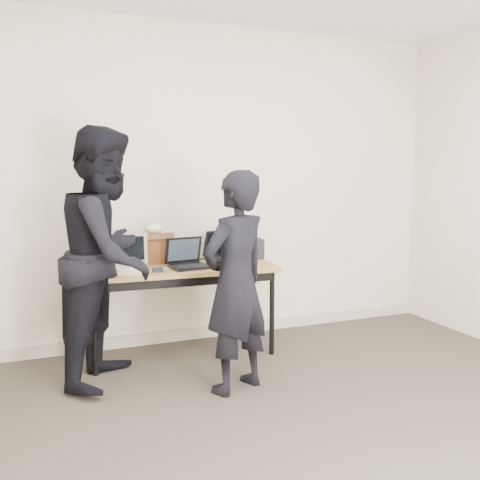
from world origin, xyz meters
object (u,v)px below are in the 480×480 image
desk (180,274)px  person_typist (236,282)px  person_observer (108,256)px  leather_satchel (151,248)px  equipment_box (244,248)px  laptop_center (188,261)px  laptop_right (228,253)px  laptop_beige (124,264)px

desk → person_typist: 0.85m
desk → person_typist: (0.15, -0.83, 0.08)m
person_typist → person_observer: size_ratio=0.83×
leather_satchel → person_typist: 1.11m
person_observer → person_typist: bearing=-94.8°
desk → equipment_box: size_ratio=5.19×
desk → equipment_box: equipment_box is taller
desk → person_typist: person_typist is taller
laptop_center → person_observer: (-0.65, -0.26, 0.12)m
leather_satchel → person_observer: size_ratio=0.21×
laptop_center → person_typist: person_typist is taller
laptop_center → person_typist: 0.78m
desk → leather_satchel: size_ratio=4.07×
leather_satchel → equipment_box: (0.81, -0.04, -0.04)m
desk → laptop_right: laptop_right is taller
equipment_box → person_typist: size_ratio=0.20×
desk → laptop_right: size_ratio=3.91×
laptop_right → person_typist: (-0.32, -1.00, -0.03)m
laptop_right → desk: bearing=-171.3°
laptop_right → person_typist: bearing=-118.7°
laptop_beige → person_observer: 0.34m
laptop_right → leather_satchel: size_ratio=1.04×
laptop_right → equipment_box: bearing=-3.2°
equipment_box → person_typist: bearing=-115.1°
laptop_right → person_typist: person_typist is taller
desk → leather_satchel: leather_satchel is taller
leather_satchel → equipment_box: bearing=3.3°
laptop_beige → leather_satchel: (0.27, 0.26, 0.07)m
person_typist → laptop_beige: bearing=-77.4°
desk → person_observer: bearing=-149.5°
laptop_center → laptop_right: (0.42, 0.23, 0.00)m
equipment_box → person_typist: 1.13m
desk → laptop_center: bearing=-46.0°
laptop_center → equipment_box: laptop_center is taller
desk → person_observer: (-0.60, -0.31, 0.23)m
laptop_right → leather_satchel: 0.66m
laptop_beige → equipment_box: 1.10m
laptop_beige → laptop_center: bearing=13.1°
laptop_center → person_observer: bearing=-165.5°
laptop_beige → equipment_box: (1.08, 0.22, 0.03)m
laptop_beige → leather_satchel: 0.38m
equipment_box → person_observer: 1.33m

